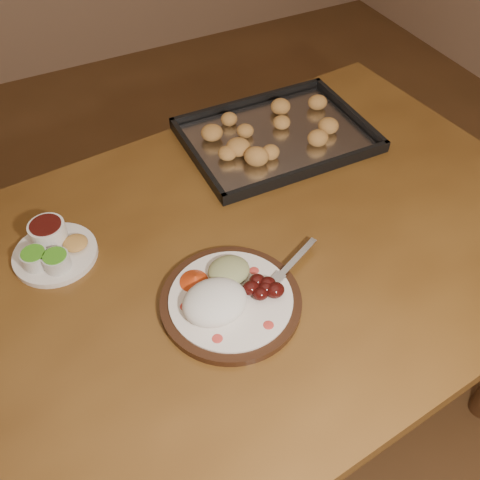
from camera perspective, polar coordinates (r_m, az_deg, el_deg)
ground at (r=1.85m, az=-2.07°, el=-10.29°), size 4.00×4.00×0.00m
dining_table at (r=1.14m, az=-1.93°, el=-5.35°), size 1.58×1.04×0.75m
dinner_plate at (r=0.99m, az=-1.34°, el=-6.13°), size 0.35×0.26×0.06m
condiment_saucer at (r=1.12m, az=-19.40°, el=-0.82°), size 0.17×0.17×0.06m
baking_tray at (r=1.35m, az=3.89°, el=11.14°), size 0.45×0.33×0.05m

